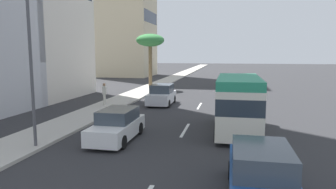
# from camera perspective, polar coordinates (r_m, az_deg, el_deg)

# --- Properties ---
(ground_plane) EXTENTS (198.00, 198.00, 0.00)m
(ground_plane) POSITION_cam_1_polar(r_m,az_deg,el_deg) (35.87, 7.41, 0.57)
(ground_plane) COLOR #2D2D30
(sidewalk_right) EXTENTS (162.00, 2.89, 0.15)m
(sidewalk_right) POSITION_cam_1_polar(r_m,az_deg,el_deg) (37.08, -3.89, 0.97)
(sidewalk_right) COLOR #B2ADA3
(sidewalk_right) RESTS_ON ground_plane
(lane_stripe_mid) EXTENTS (3.20, 0.16, 0.01)m
(lane_stripe_mid) POSITION_cam_1_polar(r_m,az_deg,el_deg) (17.81, 3.18, -6.56)
(lane_stripe_mid) COLOR silver
(lane_stripe_mid) RESTS_ON ground_plane
(lane_stripe_far) EXTENTS (3.20, 0.16, 0.01)m
(lane_stripe_far) POSITION_cam_1_polar(r_m,az_deg,el_deg) (25.88, 5.82, -2.11)
(lane_stripe_far) COLOR silver
(lane_stripe_far) RESTS_ON ground_plane
(minibus_lead) EXTENTS (6.30, 2.38, 3.08)m
(minibus_lead) POSITION_cam_1_polar(r_m,az_deg,el_deg) (17.40, 12.85, -1.42)
(minibus_lead) COLOR silver
(minibus_lead) RESTS_ON ground_plane
(car_second) EXTENTS (4.34, 1.79, 1.57)m
(car_second) POSITION_cam_1_polar(r_m,az_deg,el_deg) (15.91, -9.36, -5.65)
(car_second) COLOR white
(car_second) RESTS_ON ground_plane
(car_third) EXTENTS (4.73, 1.85, 1.56)m
(car_third) POSITION_cam_1_polar(r_m,az_deg,el_deg) (34.93, 12.20, 1.51)
(car_third) COLOR silver
(car_third) RESTS_ON ground_plane
(car_fourth) EXTENTS (4.07, 1.92, 1.72)m
(car_fourth) POSITION_cam_1_polar(r_m,az_deg,el_deg) (26.40, -1.18, -0.12)
(car_fourth) COLOR silver
(car_fourth) RESTS_ON ground_plane
(car_fifth) EXTENTS (4.53, 1.86, 1.71)m
(car_fifth) POSITION_cam_1_polar(r_m,az_deg,el_deg) (9.78, 16.70, -14.07)
(car_fifth) COLOR #1E478C
(car_fifth) RESTS_ON ground_plane
(car_sixth) EXTENTS (4.47, 1.85, 1.63)m
(car_sixth) POSITION_cam_1_polar(r_m,az_deg,el_deg) (43.25, 12.14, 2.69)
(car_sixth) COLOR white
(car_sixth) RESTS_ON ground_plane
(pedestrian_near_lamp) EXTENTS (0.30, 0.36, 1.81)m
(pedestrian_near_lamp) POSITION_cam_1_polar(r_m,az_deg,el_deg) (25.77, -11.67, 0.32)
(pedestrian_near_lamp) COLOR beige
(pedestrian_near_lamp) RESTS_ON sidewalk_right
(palm_tree) EXTENTS (3.36, 3.36, 6.52)m
(palm_tree) POSITION_cam_1_polar(r_m,az_deg,el_deg) (37.44, -3.31, 9.73)
(palm_tree) COLOR brown
(palm_tree) RESTS_ON sidewalk_right
(street_lamp) EXTENTS (0.24, 0.97, 7.17)m
(street_lamp) POSITION_cam_1_polar(r_m,az_deg,el_deg) (14.97, -23.78, 7.65)
(street_lamp) COLOR #4C4C51
(street_lamp) RESTS_ON sidewalk_right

